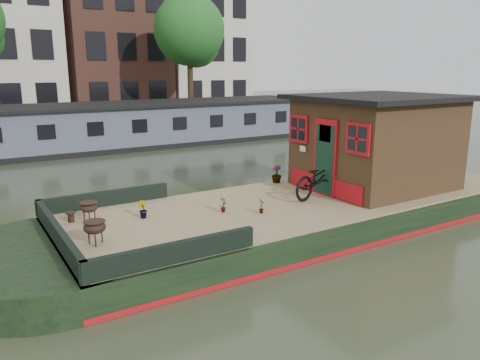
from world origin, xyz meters
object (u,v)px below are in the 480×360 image
cabin (376,141)px  potted_plant_a (223,204)px  brazier_front (95,233)px  brazier_rear (89,212)px  bicycle (319,178)px

cabin → potted_plant_a: (-4.63, 0.07, -1.05)m
brazier_front → brazier_rear: bearing=79.9°
potted_plant_a → brazier_front: bearing=-170.5°
cabin → brazier_front: (-7.54, -0.42, -1.01)m
potted_plant_a → brazier_rear: brazier_rear is taller
potted_plant_a → brazier_front: brazier_front is taller
potted_plant_a → brazier_rear: bearing=161.7°
brazier_rear → brazier_front: bearing=-100.1°
bicycle → brazier_rear: bearing=65.7°
cabin → bicycle: bearing=-178.4°
bicycle → brazier_front: size_ratio=4.11×
cabin → brazier_front: size_ratio=9.01×
cabin → bicycle: size_ratio=2.19×
brazier_front → brazier_rear: (0.25, 1.37, -0.01)m
brazier_front → brazier_rear: 1.40m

